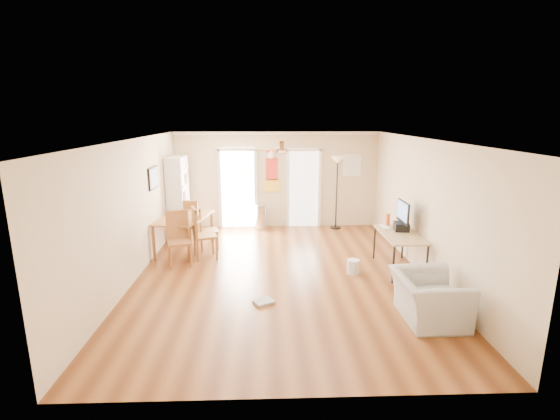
{
  "coord_description": "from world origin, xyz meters",
  "views": [
    {
      "loc": [
        -0.27,
        -7.28,
        3.02
      ],
      "look_at": [
        0.0,
        0.6,
        1.15
      ],
      "focal_mm": 25.63,
      "sensor_mm": 36.0,
      "label": 1
    }
  ],
  "objects_px": {
    "dining_chair_far": "(192,218)",
    "trash_can": "(261,217)",
    "computer_desk": "(399,252)",
    "armchair": "(429,298)",
    "dining_chair_near": "(179,239)",
    "bookshelf": "(178,196)",
    "dining_table": "(185,233)",
    "dining_chair_right_a": "(209,228)",
    "dining_chair_right_b": "(205,233)",
    "torchiere_lamp": "(337,193)",
    "wastebasket_a": "(353,267)",
    "printer": "(401,226)"
  },
  "relations": [
    {
      "from": "dining_chair_near",
      "to": "computer_desk",
      "type": "distance_m",
      "value": 4.44
    },
    {
      "from": "trash_can",
      "to": "armchair",
      "type": "xyz_separation_m",
      "value": [
        2.57,
        -5.07,
        0.01
      ]
    },
    {
      "from": "dining_chair_near",
      "to": "armchair",
      "type": "bearing_deg",
      "value": -46.89
    },
    {
      "from": "printer",
      "to": "dining_chair_far",
      "type": "bearing_deg",
      "value": 162.69
    },
    {
      "from": "dining_chair_far",
      "to": "wastebasket_a",
      "type": "distance_m",
      "value": 4.39
    },
    {
      "from": "computer_desk",
      "to": "armchair",
      "type": "xyz_separation_m",
      "value": [
        -0.2,
        -2.02,
        -0.02
      ]
    },
    {
      "from": "bookshelf",
      "to": "dining_chair_far",
      "type": "relative_size",
      "value": 2.07
    },
    {
      "from": "torchiere_lamp",
      "to": "wastebasket_a",
      "type": "xyz_separation_m",
      "value": [
        -0.21,
        -3.23,
        -0.84
      ]
    },
    {
      "from": "computer_desk",
      "to": "wastebasket_a",
      "type": "bearing_deg",
      "value": -169.83
    },
    {
      "from": "dining_chair_far",
      "to": "dining_table",
      "type": "bearing_deg",
      "value": 95.11
    },
    {
      "from": "bookshelf",
      "to": "wastebasket_a",
      "type": "distance_m",
      "value": 4.91
    },
    {
      "from": "armchair",
      "to": "bookshelf",
      "type": "bearing_deg",
      "value": 44.61
    },
    {
      "from": "dining_chair_right_a",
      "to": "dining_chair_far",
      "type": "height_order",
      "value": "dining_chair_right_a"
    },
    {
      "from": "torchiere_lamp",
      "to": "dining_table",
      "type": "bearing_deg",
      "value": -156.01
    },
    {
      "from": "torchiere_lamp",
      "to": "wastebasket_a",
      "type": "distance_m",
      "value": 3.34
    },
    {
      "from": "dining_table",
      "to": "wastebasket_a",
      "type": "xyz_separation_m",
      "value": [
        3.56,
        -1.55,
        -0.25
      ]
    },
    {
      "from": "computer_desk",
      "to": "printer",
      "type": "distance_m",
      "value": 0.52
    },
    {
      "from": "dining_chair_far",
      "to": "trash_can",
      "type": "height_order",
      "value": "dining_chair_far"
    },
    {
      "from": "bookshelf",
      "to": "trash_can",
      "type": "xyz_separation_m",
      "value": [
        2.11,
        0.43,
        -0.67
      ]
    },
    {
      "from": "dining_chair_right_a",
      "to": "printer",
      "type": "xyz_separation_m",
      "value": [
        4.05,
        -1.16,
        0.33
      ]
    },
    {
      "from": "dining_chair_far",
      "to": "computer_desk",
      "type": "distance_m",
      "value": 5.09
    },
    {
      "from": "dining_chair_far",
      "to": "dining_chair_near",
      "type": "bearing_deg",
      "value": 97.46
    },
    {
      "from": "dining_table",
      "to": "armchair",
      "type": "xyz_separation_m",
      "value": [
        4.3,
        -3.4,
        -0.04
      ]
    },
    {
      "from": "bookshelf",
      "to": "trash_can",
      "type": "height_order",
      "value": "bookshelf"
    },
    {
      "from": "bookshelf",
      "to": "dining_table",
      "type": "xyz_separation_m",
      "value": [
        0.38,
        -1.24,
        -0.62
      ]
    },
    {
      "from": "trash_can",
      "to": "printer",
      "type": "distance_m",
      "value": 4.05
    },
    {
      "from": "dining_table",
      "to": "dining_chair_far",
      "type": "relative_size",
      "value": 1.6
    },
    {
      "from": "dining_chair_near",
      "to": "torchiere_lamp",
      "type": "bearing_deg",
      "value": 18.72
    },
    {
      "from": "dining_chair_right_b",
      "to": "computer_desk",
      "type": "xyz_separation_m",
      "value": [
        3.95,
        -0.82,
        -0.19
      ]
    },
    {
      "from": "torchiere_lamp",
      "to": "computer_desk",
      "type": "bearing_deg",
      "value": -76.58
    },
    {
      "from": "dining_chair_right_b",
      "to": "wastebasket_a",
      "type": "distance_m",
      "value": 3.2
    },
    {
      "from": "dining_chair_right_a",
      "to": "printer",
      "type": "height_order",
      "value": "dining_chair_right_a"
    },
    {
      "from": "dining_chair_right_b",
      "to": "computer_desk",
      "type": "height_order",
      "value": "dining_chair_right_b"
    },
    {
      "from": "dining_chair_far",
      "to": "wastebasket_a",
      "type": "height_order",
      "value": "dining_chair_far"
    },
    {
      "from": "dining_table",
      "to": "trash_can",
      "type": "distance_m",
      "value": 2.4
    },
    {
      "from": "dining_chair_right_b",
      "to": "dining_chair_far",
      "type": "height_order",
      "value": "dining_chair_right_b"
    },
    {
      "from": "trash_can",
      "to": "wastebasket_a",
      "type": "bearing_deg",
      "value": -60.31
    },
    {
      "from": "dining_chair_right_b",
      "to": "dining_chair_far",
      "type": "relative_size",
      "value": 1.15
    },
    {
      "from": "trash_can",
      "to": "dining_chair_right_b",
      "type": "bearing_deg",
      "value": -117.8
    },
    {
      "from": "bookshelf",
      "to": "dining_chair_right_a",
      "type": "relative_size",
      "value": 2.02
    },
    {
      "from": "dining_chair_near",
      "to": "dining_chair_right_b",
      "type": "bearing_deg",
      "value": 23.83
    },
    {
      "from": "dining_chair_right_a",
      "to": "computer_desk",
      "type": "bearing_deg",
      "value": -120.54
    },
    {
      "from": "dining_chair_right_a",
      "to": "armchair",
      "type": "relative_size",
      "value": 0.92
    },
    {
      "from": "torchiere_lamp",
      "to": "computer_desk",
      "type": "distance_m",
      "value": 3.21
    },
    {
      "from": "dining_chair_near",
      "to": "dining_chair_far",
      "type": "bearing_deg",
      "value": 75.43
    },
    {
      "from": "dining_table",
      "to": "trash_can",
      "type": "relative_size",
      "value": 2.3
    },
    {
      "from": "dining_chair_near",
      "to": "torchiere_lamp",
      "type": "distance_m",
      "value": 4.56
    },
    {
      "from": "printer",
      "to": "armchair",
      "type": "bearing_deg",
      "value": -89.97
    },
    {
      "from": "dining_chair_right_a",
      "to": "computer_desk",
      "type": "xyz_separation_m",
      "value": [
        3.95,
        -1.4,
        -0.13
      ]
    },
    {
      "from": "dining_chair_near",
      "to": "computer_desk",
      "type": "height_order",
      "value": "dining_chair_near"
    }
  ]
}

